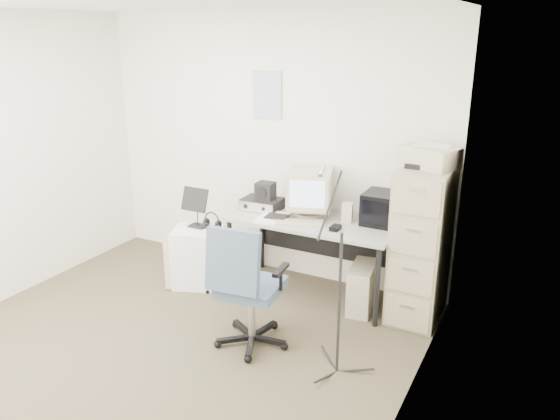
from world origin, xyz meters
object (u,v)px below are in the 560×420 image
at_px(desk, 313,257).
at_px(office_chair, 251,285).
at_px(filing_cabinet, 421,245).
at_px(side_cart, 199,257).

bearing_deg(desk, office_chair, -94.10).
bearing_deg(office_chair, desk, 80.02).
distance_m(filing_cabinet, office_chair, 1.45).
relative_size(filing_cabinet, office_chair, 1.30).
xyz_separation_m(filing_cabinet, office_chair, (-1.02, -1.02, -0.15)).
bearing_deg(filing_cabinet, desk, -178.19).
xyz_separation_m(desk, side_cart, (-1.04, -0.33, -0.08)).
bearing_deg(side_cart, desk, -3.17).
relative_size(office_chair, side_cart, 1.79).
height_order(filing_cabinet, side_cart, filing_cabinet).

